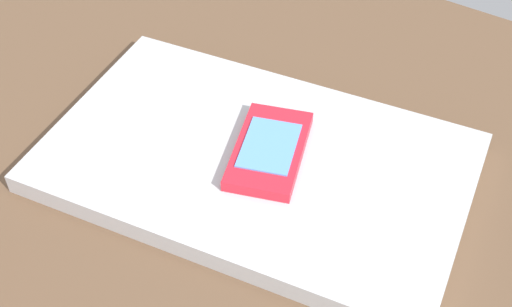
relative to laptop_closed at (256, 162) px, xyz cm
name	(u,v)px	position (x,y,z in cm)	size (l,w,h in cm)	color
desk_surface	(229,227)	(-0.92, 5.58, -2.42)	(120.00, 80.00, 3.00)	brown
laptop_closed	(256,162)	(0.00, 0.00, 0.00)	(35.58, 21.78, 1.85)	#B7BABC
cell_phone_on_laptop	(265,148)	(-0.50, -0.65, 1.47)	(8.58, 11.31, 1.15)	red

